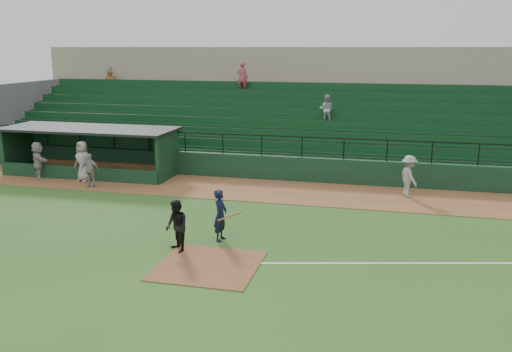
# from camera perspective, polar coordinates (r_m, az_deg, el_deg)

# --- Properties ---
(ground) EXTENTS (90.00, 90.00, 0.00)m
(ground) POSITION_cam_1_polar(r_m,az_deg,el_deg) (17.57, -3.97, -8.11)
(ground) COLOR #2D561C
(ground) RESTS_ON ground
(warning_track) EXTENTS (40.00, 4.00, 0.03)m
(warning_track) POSITION_cam_1_polar(r_m,az_deg,el_deg) (24.93, 1.66, -1.56)
(warning_track) COLOR brown
(warning_track) RESTS_ON ground
(home_plate_dirt) EXTENTS (3.00, 3.00, 0.03)m
(home_plate_dirt) POSITION_cam_1_polar(r_m,az_deg,el_deg) (16.69, -5.04, -9.27)
(home_plate_dirt) COLOR brown
(home_plate_dirt) RESTS_ON ground
(foul_line) EXTENTS (17.49, 4.44, 0.01)m
(foul_line) POSITION_cam_1_polar(r_m,az_deg,el_deg) (18.16, 22.41, -8.39)
(foul_line) COLOR white
(foul_line) RESTS_ON ground
(stadium_structure) EXTENTS (38.00, 13.08, 6.40)m
(stadium_structure) POSITION_cam_1_polar(r_m,az_deg,el_deg) (32.67, 4.87, 6.04)
(stadium_structure) COLOR #10311B
(stadium_structure) RESTS_ON ground
(dugout) EXTENTS (8.90, 3.20, 2.42)m
(dugout) POSITION_cam_1_polar(r_m,az_deg,el_deg) (29.61, -16.43, 2.89)
(dugout) COLOR #10311B
(dugout) RESTS_ON ground
(batter_at_plate) EXTENTS (1.02, 0.70, 1.77)m
(batter_at_plate) POSITION_cam_1_polar(r_m,az_deg,el_deg) (18.49, -3.72, -4.10)
(batter_at_plate) COLOR black
(batter_at_plate) RESTS_ON ground
(umpire) EXTENTS (1.04, 1.04, 1.70)m
(umpire) POSITION_cam_1_polar(r_m,az_deg,el_deg) (17.62, -8.28, -5.22)
(umpire) COLOR black
(umpire) RESTS_ON ground
(runner) EXTENTS (1.13, 1.36, 1.83)m
(runner) POSITION_cam_1_polar(r_m,az_deg,el_deg) (24.59, 15.65, -0.03)
(runner) COLOR gray
(runner) RESTS_ON warning_track
(dugout_player_a) EXTENTS (0.94, 0.42, 1.58)m
(dugout_player_a) POSITION_cam_1_polar(r_m,az_deg,el_deg) (26.57, -16.91, 0.58)
(dugout_player_a) COLOR #9C9892
(dugout_player_a) RESTS_ON warning_track
(dugout_player_b) EXTENTS (1.10, 0.88, 1.97)m
(dugout_player_b) POSITION_cam_1_polar(r_m,az_deg,el_deg) (27.82, -17.60, 1.50)
(dugout_player_b) COLOR #A8A29D
(dugout_player_b) RESTS_ON warning_track
(dugout_player_c) EXTENTS (1.65, 1.53, 1.85)m
(dugout_player_c) POSITION_cam_1_polar(r_m,az_deg,el_deg) (29.12, -21.76, 1.56)
(dugout_player_c) COLOR #AAA59F
(dugout_player_c) RESTS_ON warning_track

